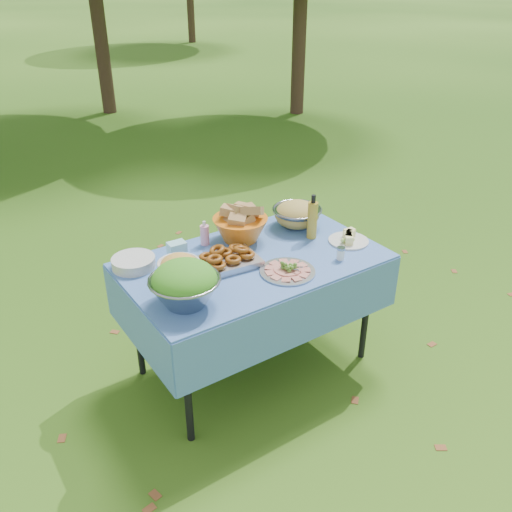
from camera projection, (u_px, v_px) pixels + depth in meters
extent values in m
plane|color=#1A3E0B|center=(254.00, 364.00, 3.44)|extent=(80.00, 80.00, 0.00)
cube|color=#84C7FF|center=(254.00, 315.00, 3.26)|extent=(1.46, 0.86, 0.76)
cylinder|color=silver|center=(134.00, 262.00, 2.99)|extent=(0.29, 0.29, 0.06)
cube|color=#9AE1EE|center=(177.00, 250.00, 3.09)|extent=(0.10, 0.08, 0.09)
cylinder|color=pink|center=(205.00, 233.00, 3.21)|extent=(0.06, 0.06, 0.15)
cube|color=#B1B1B6|center=(228.00, 259.00, 3.00)|extent=(0.36, 0.27, 0.08)
cylinder|color=#ACADB4|center=(288.00, 267.00, 2.93)|extent=(0.33, 0.33, 0.07)
cylinder|color=gold|center=(313.00, 217.00, 3.26)|extent=(0.07, 0.07, 0.28)
cylinder|color=silver|center=(349.00, 237.00, 3.26)|extent=(0.27, 0.27, 0.07)
cylinder|color=white|center=(341.00, 253.00, 3.06)|extent=(0.06, 0.06, 0.08)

